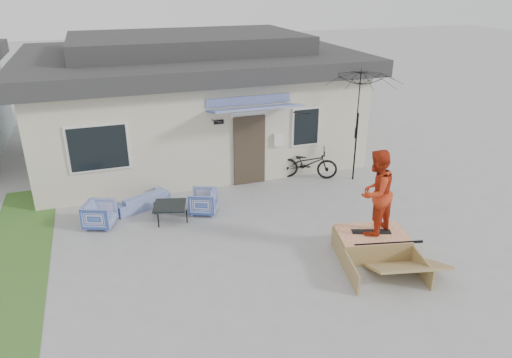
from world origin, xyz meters
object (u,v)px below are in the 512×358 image
object	(u,v)px
armchair_right	(203,200)
bicycle	(308,160)
loveseat	(140,197)
skater	(376,191)
armchair_left	(100,213)
skateboard	(371,231)
patio_umbrella	(357,125)
coffee_table	(170,212)
skate_ramp	(371,243)

from	to	relation	value
armchair_right	bicycle	xyz separation A→B (m)	(3.59, 1.28, 0.23)
loveseat	skater	size ratio (longest dim) A/B	0.80
armchair_left	skateboard	bearing A→B (deg)	-97.54
patio_umbrella	skateboard	world-z (taller)	patio_umbrella
bicycle	patio_umbrella	xyz separation A→B (m)	(1.29, -0.56, 1.16)
armchair_left	skateboard	distance (m)	6.58
coffee_table	skate_ramp	bearing A→B (deg)	-37.92
armchair_left	skater	bearing A→B (deg)	-97.54
coffee_table	loveseat	bearing A→B (deg)	125.10
armchair_right	bicycle	distance (m)	3.82
skate_ramp	skateboard	world-z (taller)	skateboard
armchair_right	coffee_table	size ratio (longest dim) A/B	0.88
skate_ramp	skater	world-z (taller)	skater
coffee_table	armchair_right	bearing A→B (deg)	4.67
skateboard	patio_umbrella	bearing A→B (deg)	84.83
coffee_table	patio_umbrella	size ratio (longest dim) A/B	0.31
armchair_left	armchair_right	world-z (taller)	armchair_left
loveseat	skate_ramp	world-z (taller)	loveseat
armchair_left	skate_ramp	xyz separation A→B (m)	(5.72, -3.27, -0.11)
coffee_table	skate_ramp	distance (m)	5.07
bicycle	skateboard	world-z (taller)	bicycle
bicycle	skater	xyz separation A→B (m)	(-0.46, -4.42, 0.94)
skater	armchair_right	bearing A→B (deg)	-71.08
coffee_table	bicycle	distance (m)	4.69
loveseat	armchair_left	size ratio (longest dim) A/B	2.14
armchair_right	skate_ramp	world-z (taller)	armchair_right
armchair_left	coffee_table	xyz separation A→B (m)	(1.72, -0.15, -0.16)
armchair_right	coffee_table	distance (m)	0.90
skate_ramp	skateboard	bearing A→B (deg)	90.00
armchair_right	bicycle	bearing A→B (deg)	133.57
patio_umbrella	armchair_right	bearing A→B (deg)	-171.65
skate_ramp	bicycle	bearing A→B (deg)	96.42
armchair_left	patio_umbrella	xyz separation A→B (m)	(7.49, 0.63, 1.39)
coffee_table	armchair_left	bearing A→B (deg)	174.85
armchair_right	skateboard	bearing A→B (deg)	68.81
loveseat	coffee_table	size ratio (longest dim) A/B	1.91
patio_umbrella	skate_ramp	xyz separation A→B (m)	(-1.77, -3.91, -1.50)
armchair_left	loveseat	bearing A→B (deg)	-32.55
loveseat	bicycle	bearing A→B (deg)	160.59
coffee_table	patio_umbrella	distance (m)	6.03
loveseat	skateboard	size ratio (longest dim) A/B	1.77
bicycle	skate_ramp	bearing A→B (deg)	-161.50
armchair_left	armchair_right	bearing A→B (deg)	-69.99
coffee_table	skateboard	xyz separation A→B (m)	(4.01, -3.07, 0.33)
armchair_right	coffee_table	bearing A→B (deg)	-61.39
bicycle	skater	world-z (taller)	skater
patio_umbrella	skate_ramp	bearing A→B (deg)	-114.36
loveseat	skateboard	world-z (taller)	loveseat
armchair_left	patio_umbrella	world-z (taller)	patio_umbrella
armchair_left	skateboard	world-z (taller)	armchair_left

